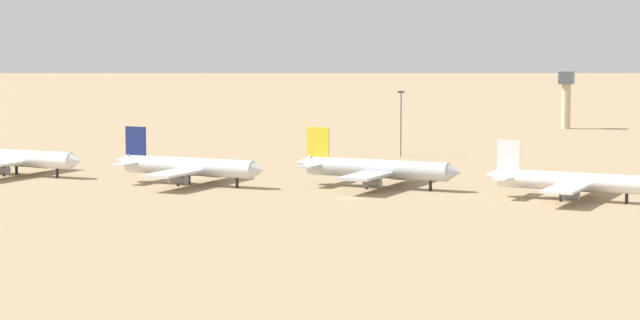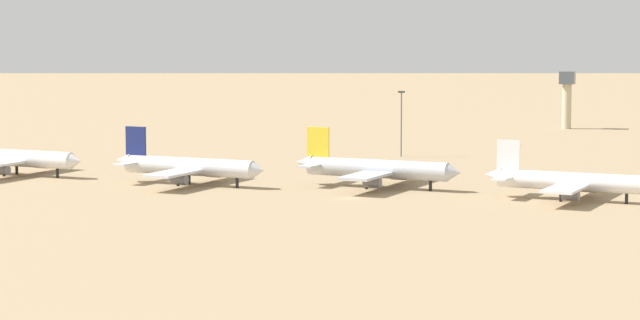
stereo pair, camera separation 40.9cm
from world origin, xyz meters
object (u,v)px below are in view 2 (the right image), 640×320
(parked_jet_navy_2, at_px, (14,158))
(parked_jet_navy_3, at_px, (188,167))
(parked_jet_yellow_4, at_px, (376,169))
(parked_jet_white_5, at_px, (569,182))
(control_tower, at_px, (567,94))
(light_pole_west, at_px, (401,119))

(parked_jet_navy_2, relative_size, parked_jet_navy_3, 1.00)
(parked_jet_yellow_4, height_order, parked_jet_white_5, parked_jet_yellow_4)
(parked_jet_navy_2, xyz_separation_m, control_tower, (108.75, 185.24, 7.90))
(light_pole_west, bearing_deg, parked_jet_white_5, -54.91)
(parked_jet_navy_2, height_order, parked_jet_navy_3, parked_jet_navy_2)
(parked_jet_navy_3, height_order, parked_jet_yellow_4, parked_jet_yellow_4)
(parked_jet_yellow_4, bearing_deg, control_tower, 91.19)
(parked_jet_navy_3, bearing_deg, light_pole_west, 76.28)
(light_pole_west, bearing_deg, parked_jet_yellow_4, -80.54)
(parked_jet_yellow_4, distance_m, parked_jet_white_5, 43.98)
(parked_jet_yellow_4, bearing_deg, light_pole_west, 106.82)
(parked_jet_navy_2, xyz_separation_m, parked_jet_white_5, (132.23, -5.61, -0.27))
(parked_jet_navy_3, xyz_separation_m, parked_jet_white_5, (84.89, -0.59, -0.25))
(parked_jet_navy_3, bearing_deg, parked_jet_white_5, 7.07)
(parked_jet_white_5, height_order, light_pole_west, light_pole_west)
(control_tower, height_order, light_pole_west, control_tower)
(parked_jet_white_5, height_order, control_tower, control_tower)
(parked_jet_yellow_4, distance_m, control_tower, 183.86)
(parked_jet_navy_2, bearing_deg, light_pole_west, 50.56)
(parked_jet_yellow_4, height_order, control_tower, control_tower)
(parked_jet_white_5, relative_size, control_tower, 1.81)
(parked_jet_yellow_4, relative_size, control_tower, 1.97)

